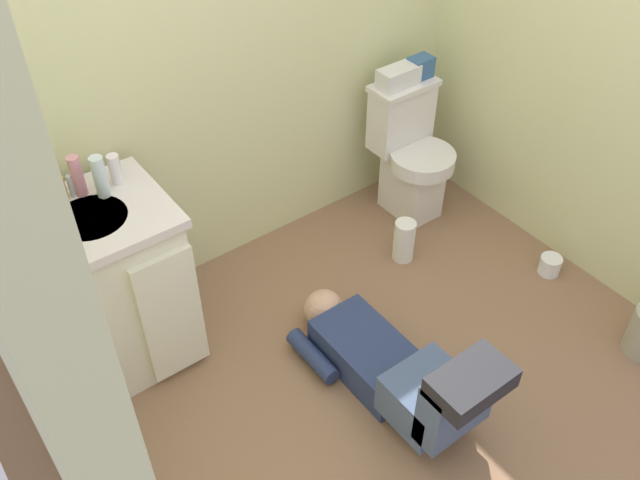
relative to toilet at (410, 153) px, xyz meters
name	(u,v)px	position (x,y,z in m)	size (l,w,h in m)	color
ground_plane	(369,362)	(-0.87, -0.74, -0.39)	(3.03, 3.02, 0.04)	#886447
wall_back	(227,29)	(-0.87, 0.31, 0.83)	(2.69, 0.08, 2.40)	beige
wall_right	(620,35)	(0.43, -0.74, 0.83)	(0.08, 2.02, 2.40)	beige
toilet	(410,153)	(0.00, 0.00, 0.00)	(0.36, 0.46, 0.75)	silver
vanity_cabinet	(111,289)	(-1.74, -0.05, 0.05)	(0.60, 0.53, 0.82)	silver
faucet	(71,186)	(-1.74, 0.10, 0.50)	(0.02, 0.02, 0.10)	silver
person_plumber	(396,369)	(-0.91, -0.95, -0.19)	(0.39, 1.06, 0.52)	navy
tissue_box	(398,77)	(-0.05, 0.09, 0.43)	(0.22, 0.11, 0.10)	silver
toiletry_bag	(420,67)	(0.10, 0.09, 0.44)	(0.12, 0.09, 0.11)	#33598C
soap_dispenser	(23,203)	(-1.93, 0.08, 0.52)	(0.06, 0.06, 0.17)	green
bottle_green	(52,197)	(-1.83, 0.06, 0.51)	(0.05, 0.05, 0.12)	#52A245
bottle_amber	(60,189)	(-1.78, 0.10, 0.50)	(0.05, 0.05, 0.10)	gold
bottle_pink	(77,176)	(-1.71, 0.09, 0.54)	(0.05, 0.05, 0.17)	pink
bottle_clear	(100,177)	(-1.64, 0.03, 0.54)	(0.05, 0.05, 0.18)	silver
bottle_white	(115,169)	(-1.56, 0.08, 0.52)	(0.05, 0.05, 0.13)	white
paper_towel_roll	(404,241)	(-0.30, -0.32, -0.25)	(0.11, 0.11, 0.24)	white
toilet_paper_roll	(550,265)	(0.23, -0.85, -0.32)	(0.11, 0.11, 0.10)	white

